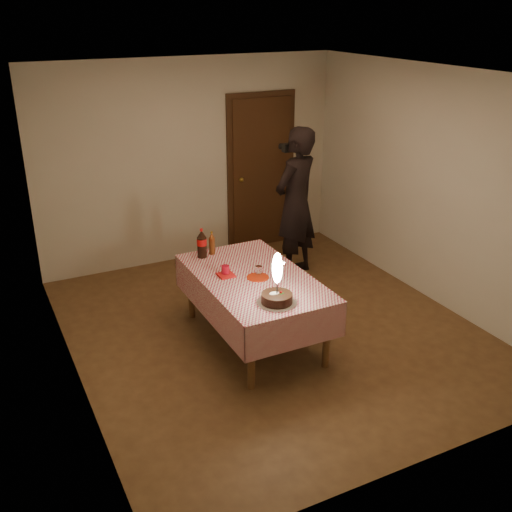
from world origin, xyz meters
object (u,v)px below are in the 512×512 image
red_cup (225,270)px  amber_bottle_left (212,244)px  clear_cup (259,270)px  photographer (296,203)px  dining_table (254,285)px  cola_bottle (202,243)px  birthday_cake (277,291)px  red_plate (258,277)px

red_cup → amber_bottle_left: bearing=80.8°
amber_bottle_left → clear_cup: bearing=-73.2°
photographer → dining_table: bearing=-133.6°
red_cup → photographer: bearing=37.7°
clear_cup → red_cup: bearing=155.9°
cola_bottle → photographer: 1.57m
red_cup → clear_cup: red_cup is taller
clear_cup → photographer: (1.13, 1.23, 0.18)m
dining_table → amber_bottle_left: 0.76m
cola_bottle → photographer: bearing=21.4°
cola_bottle → amber_bottle_left: size_ratio=1.25×
dining_table → red_cup: red_cup is taller
red_cup → photographer: photographer is taller
birthday_cake → photographer: bearing=55.8°
red_cup → cola_bottle: bearing=93.8°
dining_table → red_cup: (-0.23, 0.15, 0.15)m
red_plate → red_cup: size_ratio=2.20×
clear_cup → cola_bottle: (-0.33, 0.66, 0.11)m
dining_table → amber_bottle_left: (-0.14, 0.71, 0.22)m
red_cup → photographer: size_ratio=0.05×
dining_table → birthday_cake: birthday_cake is taller
red_cup → cola_bottle: cola_bottle is taller
amber_bottle_left → photographer: photographer is taller
red_cup → clear_cup: bearing=-24.1°
cola_bottle → amber_bottle_left: cola_bottle is taller
dining_table → red_plate: 0.11m
cola_bottle → amber_bottle_left: bearing=13.7°
birthday_cake → photographer: size_ratio=0.26×
red_cup → amber_bottle_left: amber_bottle_left is taller
amber_bottle_left → photographer: bearing=22.1°
birthday_cake → photographer: 2.23m
dining_table → cola_bottle: (-0.27, 0.68, 0.25)m
clear_cup → amber_bottle_left: amber_bottle_left is taller
red_plate → clear_cup: (0.04, 0.06, 0.04)m
cola_bottle → birthday_cake: bearing=-80.8°
birthday_cake → photographer: (1.25, 1.85, 0.10)m
red_plate → cola_bottle: cola_bottle is taller
red_plate → clear_cup: bearing=57.0°
dining_table → amber_bottle_left: size_ratio=6.75×
birthday_cake → red_cup: 0.77m
dining_table → birthday_cake: size_ratio=3.55×
birthday_cake → clear_cup: (0.13, 0.61, -0.07)m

